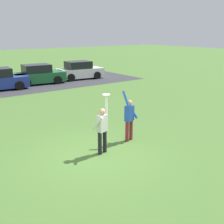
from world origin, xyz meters
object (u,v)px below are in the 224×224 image
object	(u,v)px
person_defender	(129,117)
parked_car_green	(38,75)
parked_car_white	(80,71)
person_catcher	(102,127)
frisbee_disc	(106,95)

from	to	relation	value
person_defender	parked_car_green	bearing A→B (deg)	-111.85
parked_car_green	parked_car_white	xyz separation A→B (m)	(3.99, 0.15, 0.00)
parked_car_green	person_catcher	bearing A→B (deg)	-98.88
frisbee_disc	person_catcher	bearing A→B (deg)	-167.08
person_catcher	parked_car_green	distance (m)	14.82
frisbee_disc	parked_car_white	bearing A→B (deg)	62.53
person_defender	frisbee_disc	distance (m)	1.75
frisbee_disc	parked_car_green	xyz separation A→B (m)	(3.52, 14.29, -1.37)
frisbee_disc	parked_car_white	world-z (taller)	frisbee_disc
person_defender	frisbee_disc	bearing A→B (deg)	0.00
person_catcher	parked_car_white	size ratio (longest dim) A/B	0.49
person_defender	parked_car_green	size ratio (longest dim) A/B	0.48
frisbee_disc	parked_car_white	xyz separation A→B (m)	(7.51, 14.44, -1.37)
parked_car_white	person_catcher	bearing A→B (deg)	-112.33
parked_car_green	parked_car_white	world-z (taller)	same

